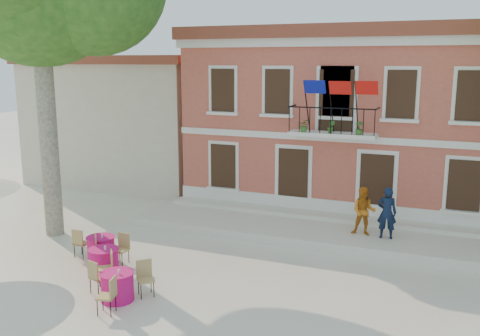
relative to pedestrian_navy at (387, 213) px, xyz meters
name	(u,v)px	position (x,y,z in m)	size (l,w,h in m)	color
ground	(222,270)	(-4.26, -3.98, -1.18)	(90.00, 90.00, 0.00)	beige
main_building	(355,116)	(-2.26, 6.00, 2.60)	(13.50, 9.59, 7.50)	#C85F48
neighbor_west	(145,116)	(-13.76, 7.02, 2.04)	(9.40, 9.40, 6.40)	beige
terrace	(322,231)	(-2.26, 0.42, -1.03)	(14.00, 3.40, 0.30)	silver
pedestrian_navy	(387,213)	(0.00, 0.00, 0.00)	(0.64, 0.42, 1.76)	black
pedestrian_orange	(364,211)	(-0.77, 0.05, -0.04)	(0.81, 0.63, 1.67)	orange
cafe_table_0	(101,248)	(-8.08, -4.71, -0.76)	(1.93, 0.90, 0.95)	#E3157D
cafe_table_1	(117,285)	(-5.91, -6.92, -0.75)	(1.82, 1.80, 0.95)	#E3157D
cafe_table_3	(104,260)	(-7.33, -5.56, -0.76)	(1.54, 1.76, 0.95)	#E3157D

